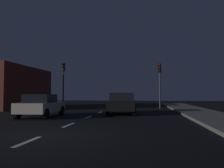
# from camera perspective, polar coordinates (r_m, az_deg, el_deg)

# --- Properties ---
(ground_plane) EXTENTS (80.00, 80.00, 0.00)m
(ground_plane) POSITION_cam_1_polar(r_m,az_deg,el_deg) (15.23, -5.28, -7.88)
(ground_plane) COLOR black
(sidewalk_curb_right) EXTENTS (3.00, 40.00, 0.15)m
(sidewalk_curb_right) POSITION_cam_1_polar(r_m,az_deg,el_deg) (15.38, 23.33, -7.35)
(sidewalk_curb_right) COLOR gray
(sidewalk_curb_right) RESTS_ON ground_plane
(lane_stripe_nearest) EXTENTS (0.16, 1.60, 0.01)m
(lane_stripe_nearest) POSITION_cam_1_polar(r_m,az_deg,el_deg) (7.54, -19.92, -13.11)
(lane_stripe_nearest) COLOR silver
(lane_stripe_nearest) RESTS_ON ground_plane
(lane_stripe_second) EXTENTS (0.16, 1.60, 0.01)m
(lane_stripe_second) POSITION_cam_1_polar(r_m,az_deg,el_deg) (11.01, -10.55, -9.85)
(lane_stripe_second) COLOR silver
(lane_stripe_second) RESTS_ON ground_plane
(lane_stripe_third) EXTENTS (0.16, 1.60, 0.01)m
(lane_stripe_third) POSITION_cam_1_polar(r_m,az_deg,el_deg) (14.65, -5.81, -8.07)
(lane_stripe_third) COLOR silver
(lane_stripe_third) RESTS_ON ground_plane
(lane_stripe_fourth) EXTENTS (0.16, 1.60, 0.01)m
(lane_stripe_fourth) POSITION_cam_1_polar(r_m,az_deg,el_deg) (18.35, -3.00, -6.98)
(lane_stripe_fourth) COLOR silver
(lane_stripe_fourth) RESTS_ON ground_plane
(traffic_signal_left) EXTENTS (0.32, 0.38, 4.81)m
(traffic_signal_left) POSITION_cam_1_polar(r_m,az_deg,el_deg) (25.54, -11.86, 1.87)
(traffic_signal_left) COLOR #2D2D30
(traffic_signal_left) RESTS_ON ground_plane
(traffic_signal_right) EXTENTS (0.32, 0.38, 4.57)m
(traffic_signal_right) POSITION_cam_1_polar(r_m,az_deg,el_deg) (24.10, 11.63, 1.76)
(traffic_signal_right) COLOR #4C4C51
(traffic_signal_right) RESTS_ON ground_plane
(car_stopped_ahead) EXTENTS (2.08, 4.16, 1.53)m
(car_stopped_ahead) POSITION_cam_1_polar(r_m,az_deg,el_deg) (16.81, 2.55, -4.75)
(car_stopped_ahead) COLOR black
(car_stopped_ahead) RESTS_ON ground_plane
(car_adjacent_lane) EXTENTS (2.00, 3.91, 1.42)m
(car_adjacent_lane) POSITION_cam_1_polar(r_m,az_deg,el_deg) (15.22, -17.00, -5.03)
(car_adjacent_lane) COLOR beige
(car_adjacent_lane) RESTS_ON ground_plane
(storefront_left) EXTENTS (5.64, 9.85, 4.25)m
(storefront_left) POSITION_cam_1_polar(r_m,az_deg,el_deg) (26.74, -24.39, -0.84)
(storefront_left) COLOR maroon
(storefront_left) RESTS_ON ground_plane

